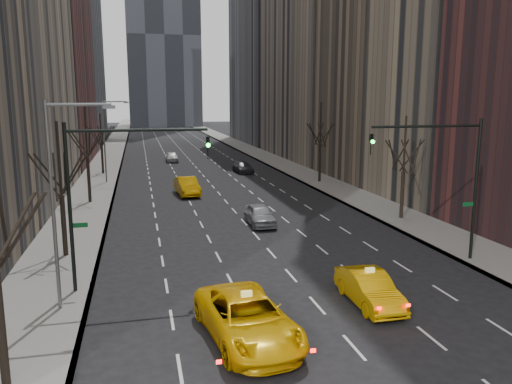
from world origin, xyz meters
TOP-DOWN VIEW (x-y plane):
  - sidewalk_left at (-12.25, 70.00)m, footprint 4.50×320.00m
  - sidewalk_right at (12.25, 70.00)m, footprint 4.50×320.00m
  - bld_left_far at (-21.50, 66.00)m, footprint 14.00×28.00m
  - bld_right_deep at (21.50, 95.00)m, footprint 14.00×30.00m
  - tree_lw_b at (-12.00, 18.00)m, footprint 3.36×3.50m
  - tree_lw_c at (-12.00, 34.00)m, footprint 3.36×3.50m
  - tree_lw_d at (-12.00, 52.00)m, footprint 3.36×3.50m
  - tree_rw_b at (12.00, 22.00)m, footprint 3.36×3.50m
  - tree_rw_c at (12.00, 40.00)m, footprint 3.36×3.50m
  - traffic_mast_left at (-9.11, 12.00)m, footprint 6.69×0.39m
  - traffic_mast_right at (9.11, 12.00)m, footprint 6.69×0.39m
  - streetlight_near at (-10.84, 10.00)m, footprint 2.83×0.22m
  - streetlight_far at (-10.84, 45.00)m, footprint 2.83×0.22m
  - taxi_suv at (-3.76, 5.53)m, footprint 3.70×6.66m
  - taxi_sedan at (2.31, 7.57)m, footprint 1.66×4.64m
  - silver_sedan_ahead at (0.98, 23.00)m, footprint 1.80×4.45m
  - far_taxi at (-3.13, 36.04)m, footprint 2.26×5.37m
  - far_suv_grey at (5.24, 49.58)m, footprint 2.26×4.88m
  - far_car_white at (-2.80, 63.00)m, footprint 1.79×4.37m

SIDE VIEW (x-z plane):
  - sidewalk_left at x=-12.25m, z-range 0.00..0.15m
  - sidewalk_right at x=12.25m, z-range 0.00..0.15m
  - far_suv_grey at x=5.24m, z-range 0.00..1.38m
  - far_car_white at x=-2.80m, z-range 0.00..1.48m
  - silver_sedan_ahead at x=0.98m, z-range 0.00..1.51m
  - taxi_sedan at x=2.31m, z-range 0.00..1.52m
  - far_taxi at x=-3.13m, z-range 0.00..1.72m
  - taxi_suv at x=-3.76m, z-range 0.00..1.76m
  - tree_lw_d at x=-12.00m, z-range -0.12..7.24m
  - tree_lw_b at x=-12.00m, z-range -0.19..7.63m
  - tree_rw_b at x=12.00m, z-range -0.19..7.63m
  - tree_lw_c at x=-12.00m, z-range -0.33..8.41m
  - tree_rw_c at x=12.00m, z-range -0.33..8.41m
  - traffic_mast_left at x=-9.11m, z-range 1.49..9.49m
  - traffic_mast_right at x=9.11m, z-range 1.49..9.49m
  - streetlight_near at x=-10.84m, z-range 1.12..10.12m
  - streetlight_far at x=-10.84m, z-range 1.12..10.12m
  - bld_left_far at x=-21.50m, z-range 0.00..44.00m
  - bld_right_deep at x=21.50m, z-range 0.00..58.00m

